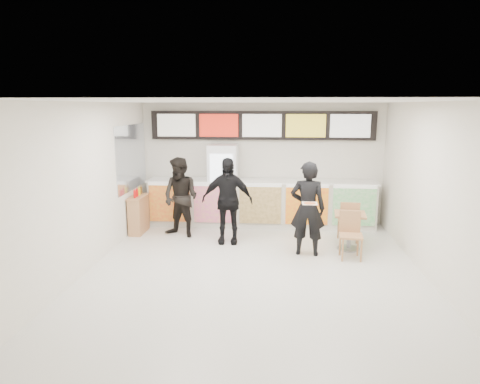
# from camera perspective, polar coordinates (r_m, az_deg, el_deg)

# --- Properties ---
(floor) EXTENTS (7.00, 7.00, 0.00)m
(floor) POSITION_cam_1_polar(r_m,az_deg,el_deg) (7.77, 1.90, -10.72)
(floor) COLOR beige
(floor) RESTS_ON ground
(ceiling) EXTENTS (7.00, 7.00, 0.00)m
(ceiling) POSITION_cam_1_polar(r_m,az_deg,el_deg) (7.19, 2.06, 12.00)
(ceiling) COLOR white
(ceiling) RESTS_ON wall_back
(wall_back) EXTENTS (6.00, 0.00, 6.00)m
(wall_back) POSITION_cam_1_polar(r_m,az_deg,el_deg) (10.79, 2.91, 3.83)
(wall_back) COLOR silver
(wall_back) RESTS_ON floor
(wall_left) EXTENTS (0.00, 7.00, 7.00)m
(wall_left) POSITION_cam_1_polar(r_m,az_deg,el_deg) (8.06, -19.86, 0.54)
(wall_left) COLOR silver
(wall_left) RESTS_ON floor
(wall_right) EXTENTS (0.00, 7.00, 7.00)m
(wall_right) POSITION_cam_1_polar(r_m,az_deg,el_deg) (7.79, 24.59, -0.18)
(wall_right) COLOR silver
(wall_right) RESTS_ON floor
(service_counter) EXTENTS (5.56, 0.77, 1.14)m
(service_counter) POSITION_cam_1_polar(r_m,az_deg,el_deg) (10.55, 2.78, -1.47)
(service_counter) COLOR silver
(service_counter) RESTS_ON floor
(menu_board) EXTENTS (5.50, 0.14, 0.70)m
(menu_board) POSITION_cam_1_polar(r_m,az_deg,el_deg) (10.61, 2.95, 8.85)
(menu_board) COLOR black
(menu_board) RESTS_ON wall_back
(drinks_fridge) EXTENTS (0.70, 0.67, 2.00)m
(drinks_fridge) POSITION_cam_1_polar(r_m,az_deg,el_deg) (10.55, -2.27, 0.92)
(drinks_fridge) COLOR white
(drinks_fridge) RESTS_ON floor
(mirror_panel) EXTENTS (0.01, 2.00, 1.50)m
(mirror_panel) POSITION_cam_1_polar(r_m,az_deg,el_deg) (10.27, -14.25, 4.51)
(mirror_panel) COLOR #B2B7BF
(mirror_panel) RESTS_ON wall_left
(customer_main) EXTENTS (0.73, 0.53, 1.88)m
(customer_main) POSITION_cam_1_polar(r_m,az_deg,el_deg) (8.51, 9.00, -2.20)
(customer_main) COLOR black
(customer_main) RESTS_ON floor
(customer_left) EXTENTS (1.07, 0.97, 1.80)m
(customer_left) POSITION_cam_1_polar(r_m,az_deg,el_deg) (9.69, -7.90, -0.73)
(customer_left) COLOR black
(customer_left) RESTS_ON floor
(customer_mid) EXTENTS (1.09, 0.46, 1.86)m
(customer_mid) POSITION_cam_1_polar(r_m,az_deg,el_deg) (9.15, -1.73, -1.16)
(customer_mid) COLOR black
(customer_mid) RESTS_ON floor
(pizza_slice) EXTENTS (0.36, 0.36, 0.02)m
(pizza_slice) POSITION_cam_1_polar(r_m,az_deg,el_deg) (8.03, 9.28, -1.46)
(pizza_slice) COLOR beige
(pizza_slice) RESTS_ON customer_main
(cafe_table) EXTENTS (0.68, 1.60, 0.91)m
(cafe_table) POSITION_cam_1_polar(r_m,az_deg,el_deg) (9.09, 14.40, -4.21)
(cafe_table) COLOR #AD7C4F
(cafe_table) RESTS_ON floor
(condiment_ledge) EXTENTS (0.32, 0.78, 1.04)m
(condiment_ledge) POSITION_cam_1_polar(r_m,az_deg,el_deg) (10.26, -13.36, -2.87)
(condiment_ledge) COLOR #AD7C4F
(condiment_ledge) RESTS_ON floor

